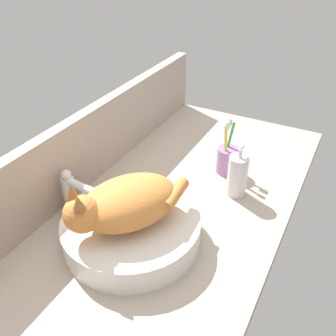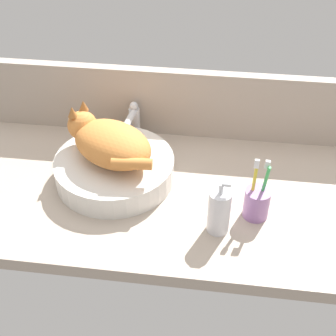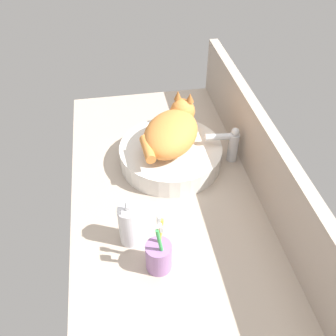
# 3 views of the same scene
# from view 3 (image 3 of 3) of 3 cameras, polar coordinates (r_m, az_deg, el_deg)

# --- Properties ---
(ground_plane) EXTENTS (1.31, 0.63, 0.04)m
(ground_plane) POSITION_cam_3_polar(r_m,az_deg,el_deg) (1.21, 0.43, -5.38)
(ground_plane) COLOR #B2A08E
(backsplash_panel) EXTENTS (1.31, 0.04, 0.23)m
(backsplash_panel) POSITION_cam_3_polar(r_m,az_deg,el_deg) (1.19, 14.59, 0.97)
(backsplash_panel) COLOR #AD9E8E
(backsplash_panel) RESTS_ON ground_plane
(sink_basin) EXTENTS (0.35, 0.35, 0.07)m
(sink_basin) POSITION_cam_3_polar(r_m,az_deg,el_deg) (1.30, 0.41, 2.06)
(sink_basin) COLOR silver
(sink_basin) RESTS_ON ground_plane
(cat) EXTENTS (0.30, 0.27, 0.14)m
(cat) POSITION_cam_3_polar(r_m,az_deg,el_deg) (1.25, 0.61, 5.71)
(cat) COLOR orange
(cat) RESTS_ON sink_basin
(faucet) EXTENTS (0.04, 0.12, 0.14)m
(faucet) POSITION_cam_3_polar(r_m,az_deg,el_deg) (1.31, 9.49, 3.73)
(faucet) COLOR silver
(faucet) RESTS_ON ground_plane
(soap_dispenser) EXTENTS (0.06, 0.06, 0.16)m
(soap_dispenser) POSITION_cam_3_polar(r_m,az_deg,el_deg) (1.05, -5.92, -8.65)
(soap_dispenser) COLOR silver
(soap_dispenser) RESTS_ON ground_plane
(toothbrush_cup) EXTENTS (0.07, 0.07, 0.19)m
(toothbrush_cup) POSITION_cam_3_polar(r_m,az_deg,el_deg) (1.00, -1.41, -13.18)
(toothbrush_cup) COLOR #996BA8
(toothbrush_cup) RESTS_ON ground_plane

